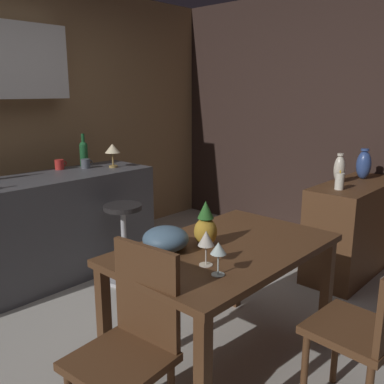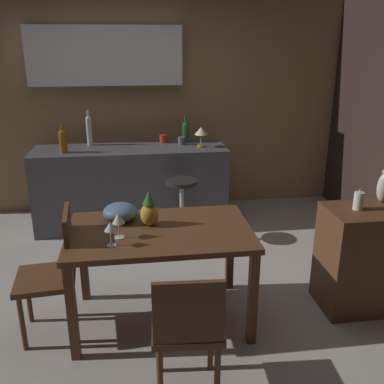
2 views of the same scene
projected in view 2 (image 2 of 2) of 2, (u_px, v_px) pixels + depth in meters
ground_plane at (144, 291)px, 3.63m from camera, size 9.00×9.00×0.00m
wall_kitchen_back at (129, 94)px, 5.10m from camera, size 5.20×0.33×2.60m
dining_table at (160, 241)px, 3.07m from camera, size 1.29×0.81×0.74m
kitchen_counter at (132, 187)px, 4.83m from camera, size 2.10×0.60×0.90m
chair_near_window at (55, 270)px, 2.98m from camera, size 0.43×0.43×0.93m
chair_by_doorway at (187, 328)px, 2.40m from camera, size 0.42×0.42×0.85m
bar_stool at (182, 209)px, 4.44m from camera, size 0.34×0.34×0.68m
wine_glass_left at (110, 228)px, 2.75m from camera, size 0.08×0.08×0.17m
wine_glass_right at (118, 219)px, 2.86m from camera, size 0.08×0.08×0.18m
pineapple_centerpiece at (149, 211)px, 3.08m from camera, size 0.13×0.13×0.26m
fruit_bowl at (120, 212)px, 3.16m from camera, size 0.26×0.26×0.13m
wine_bottle_green at (186, 131)px, 4.92m from camera, size 0.08×0.08×0.31m
wine_bottle_clear at (89, 129)px, 4.76m from camera, size 0.06×0.06×0.39m
wine_bottle_amber at (63, 140)px, 4.45m from camera, size 0.08×0.08×0.30m
cup_red at (163, 139)px, 4.92m from camera, size 0.12×0.08×0.09m
cup_slate at (182, 141)px, 4.84m from camera, size 0.12×0.08×0.08m
counter_lamp at (201, 132)px, 4.67m from camera, size 0.14×0.14×0.22m
pillar_candle_tall at (358, 201)px, 3.16m from camera, size 0.07×0.07×0.16m
vase_ceramic_ivory at (384, 187)px, 3.29m from camera, size 0.10×0.10×0.25m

